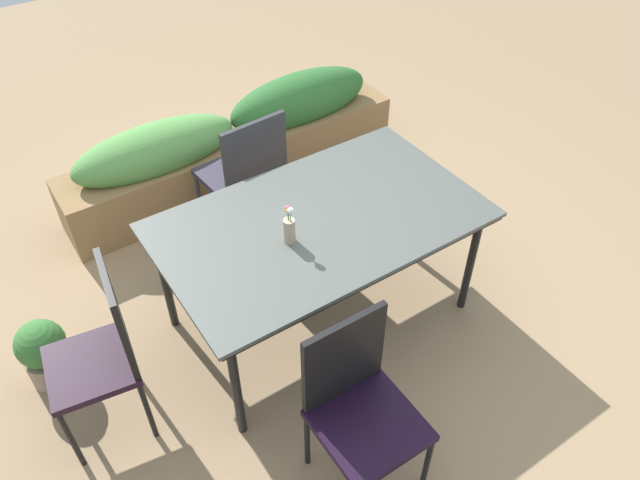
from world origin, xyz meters
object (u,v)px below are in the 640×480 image
(dining_table, at_px, (320,226))
(chair_near_left, at_px, (359,401))
(chair_far_side, at_px, (246,171))
(flower_vase, at_px, (289,227))
(planter_box, at_px, (235,144))
(chair_end_left, at_px, (103,348))
(potted_plant, at_px, (44,352))

(dining_table, height_order, chair_near_left, chair_near_left)
(chair_far_side, distance_m, flower_vase, 1.04)
(planter_box, bearing_deg, chair_end_left, -134.61)
(chair_far_side, distance_m, potted_plant, 1.61)
(dining_table, xyz_separation_m, potted_plant, (-1.49, 0.45, -0.51))
(dining_table, height_order, planter_box, dining_table)
(dining_table, xyz_separation_m, flower_vase, (-0.23, -0.06, 0.15))
(flower_vase, bearing_deg, chair_end_left, 177.20)
(chair_far_side, relative_size, potted_plant, 2.30)
(flower_vase, distance_m, potted_plant, 1.52)
(flower_vase, height_order, planter_box, flower_vase)
(dining_table, distance_m, chair_far_side, 0.91)
(chair_far_side, bearing_deg, chair_near_left, -107.19)
(chair_near_left, bearing_deg, flower_vase, -100.60)
(chair_near_left, height_order, chair_far_side, chair_far_side)
(chair_far_side, bearing_deg, chair_end_left, -148.76)
(chair_near_left, height_order, potted_plant, chair_near_left)
(chair_far_side, bearing_deg, flower_vase, -108.68)
(dining_table, distance_m, planter_box, 1.54)
(chair_end_left, relative_size, chair_far_side, 1.04)
(chair_far_side, height_order, potted_plant, chair_far_side)
(chair_end_left, height_order, potted_plant, chair_end_left)
(dining_table, xyz_separation_m, chair_end_left, (-1.24, -0.01, -0.16))
(potted_plant, bearing_deg, chair_far_side, 16.20)
(chair_near_left, distance_m, planter_box, 2.46)
(chair_end_left, distance_m, potted_plant, 0.63)
(dining_table, height_order, potted_plant, dining_table)
(chair_near_left, height_order, planter_box, chair_near_left)
(chair_near_left, relative_size, potted_plant, 2.23)
(chair_end_left, bearing_deg, flower_vase, -84.41)
(chair_far_side, xyz_separation_m, flower_vase, (-0.24, -0.95, 0.33))
(chair_far_side, bearing_deg, dining_table, -95.40)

